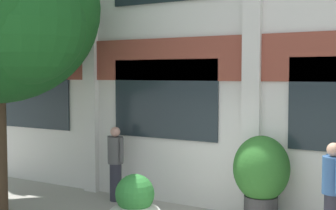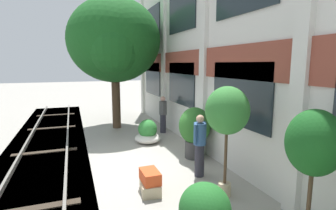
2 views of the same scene
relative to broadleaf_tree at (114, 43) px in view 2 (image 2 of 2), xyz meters
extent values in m
plane|color=#9E998E|center=(4.62, -0.22, -4.01)|extent=(80.00, 80.00, 0.00)
cube|color=silver|center=(4.62, 2.50, 0.07)|extent=(15.88, 0.50, 8.15)
cube|color=brown|center=(4.62, 2.23, -0.91)|extent=(15.88, 0.06, 0.90)
cube|color=silver|center=(-3.32, 2.19, 0.07)|extent=(0.36, 0.16, 8.15)
cube|color=silver|center=(0.65, 2.19, 0.07)|extent=(0.36, 0.16, 8.15)
cube|color=silver|center=(4.62, 2.19, 0.07)|extent=(0.36, 0.16, 8.15)
cube|color=silver|center=(8.59, 2.19, 0.07)|extent=(0.36, 0.16, 8.15)
cube|color=#1E282D|center=(-1.34, 2.22, -1.76)|extent=(2.54, 0.04, 1.70)
cube|color=#1E282D|center=(2.63, 2.22, -1.76)|extent=(2.54, 0.04, 1.70)
cube|color=#1E282D|center=(6.60, 2.22, -1.76)|extent=(2.54, 0.04, 1.70)
cube|color=#1E282D|center=(-1.34, 2.22, 1.14)|extent=(2.54, 0.04, 1.70)
cube|color=#1E282D|center=(2.63, 2.22, 1.14)|extent=(2.54, 0.04, 1.70)
cube|color=#423F3A|center=(4.62, -2.94, -4.15)|extent=(23.88, 2.80, 0.28)
cube|color=slate|center=(4.62, -3.66, -3.93)|extent=(23.88, 0.07, 0.15)
cube|color=slate|center=(4.62, -2.22, -3.93)|extent=(23.88, 0.07, 0.15)
cube|color=#382D23|center=(-4.40, -2.94, -3.99)|extent=(0.24, 2.10, 0.03)
cube|color=#382D23|center=(-0.93, -2.94, -3.99)|extent=(0.24, 2.10, 0.03)
cube|color=#382D23|center=(2.75, -2.94, -3.99)|extent=(0.24, 2.10, 0.03)
cube|color=#382D23|center=(6.64, -2.94, -3.99)|extent=(0.24, 2.10, 0.03)
cylinder|color=#4C3826|center=(0.00, 0.00, -2.48)|extent=(0.39, 0.39, 3.06)
ellipsoid|color=#19561E|center=(0.00, 0.00, 0.12)|extent=(4.24, 4.24, 3.87)
sphere|color=#19561E|center=(-1.06, 0.20, -0.27)|extent=(2.33, 2.33, 2.33)
sphere|color=#19561E|center=(1.06, -0.20, -0.27)|extent=(2.33, 2.33, 2.33)
ellipsoid|color=#236B28|center=(9.04, -0.06, -3.24)|extent=(0.83, 0.83, 0.84)
cube|color=tan|center=(6.79, -0.31, -3.87)|extent=(0.76, 0.52, 0.27)
cube|color=#E04C23|center=(6.79, -0.31, -3.60)|extent=(0.63, 0.39, 0.28)
ellipsoid|color=beige|center=(2.88, 0.73, -3.83)|extent=(1.01, 1.01, 0.36)
sphere|color=#2D7A33|center=(2.88, 0.73, -3.46)|extent=(0.74, 0.74, 0.74)
cylinder|color=#333333|center=(4.99, 1.72, -3.73)|extent=(0.62, 0.62, 0.57)
ellipsoid|color=#286023|center=(4.99, 1.72, -2.93)|extent=(1.03, 1.03, 1.20)
cylinder|color=#4C3826|center=(9.53, 1.58, -3.06)|extent=(0.07, 0.07, 1.35)
ellipsoid|color=#19561E|center=(9.53, 1.58, -2.18)|extent=(0.87, 0.87, 1.07)
cylinder|color=tan|center=(7.52, 1.28, -3.85)|extent=(0.30, 0.30, 0.31)
cylinder|color=#4C3826|center=(7.52, 1.28, -2.95)|extent=(0.07, 0.07, 1.50)
ellipsoid|color=#388438|center=(7.52, 1.28, -1.98)|extent=(0.99, 0.99, 1.09)
cylinder|color=#282833|center=(6.34, 1.22, -3.56)|extent=(0.26, 0.26, 0.90)
cylinder|color=#33598C|center=(6.34, 1.22, -2.82)|extent=(0.34, 0.34, 0.59)
sphere|color=tan|center=(6.34, 1.22, -2.41)|extent=(0.22, 0.22, 0.22)
cylinder|color=#33598C|center=(6.23, 1.41, -2.79)|extent=(0.09, 0.09, 0.54)
cylinder|color=#33598C|center=(6.45, 1.03, -2.79)|extent=(0.09, 0.09, 0.54)
cylinder|color=#282833|center=(1.65, 1.79, -3.59)|extent=(0.26, 0.26, 0.83)
cylinder|color=#4C4C4C|center=(1.65, 1.79, -2.88)|extent=(0.34, 0.34, 0.59)
sphere|color=tan|center=(1.65, 1.79, -2.48)|extent=(0.22, 0.22, 0.22)
cylinder|color=#4C4C4C|center=(1.44, 1.85, -2.85)|extent=(0.09, 0.09, 0.53)
cylinder|color=#4C4C4C|center=(1.87, 1.73, -2.85)|extent=(0.09, 0.09, 0.53)
camera|label=1|loc=(7.74, -6.40, -1.21)|focal=50.00mm
camera|label=2|loc=(12.45, -1.94, -0.96)|focal=28.00mm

